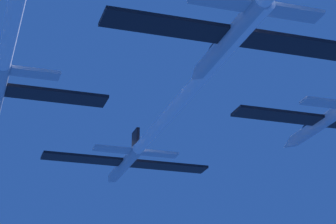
# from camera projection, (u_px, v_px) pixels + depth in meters

# --- Properties ---
(jet_lead) EXTENTS (18.71, 45.69, 3.10)m
(jet_lead) POSITION_uv_depth(u_px,v_px,m) (152.00, 133.00, 67.62)
(jet_lead) COLOR #B2BAC6
(jet_left_wing) EXTENTS (18.71, 50.65, 3.10)m
(jet_left_wing) POSITION_uv_depth(u_px,v_px,m) (13.00, 21.00, 47.23)
(jet_left_wing) COLOR #B2BAC6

